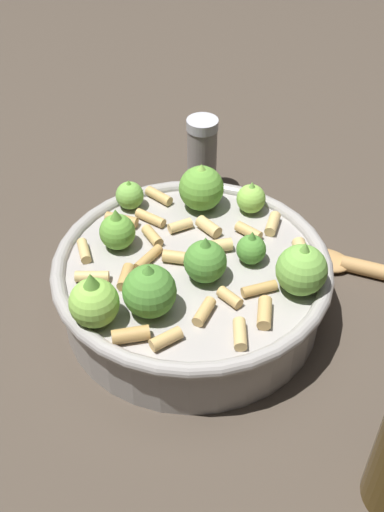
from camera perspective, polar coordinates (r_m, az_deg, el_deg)
ground_plane at (r=0.61m, az=0.00°, el=-4.89°), size 2.40×2.40×0.00m
cooking_pan at (r=0.58m, az=-0.02°, el=-2.11°), size 0.26×0.26×0.11m
pepper_shaker at (r=0.74m, az=0.93°, el=9.22°), size 0.04×0.04×0.10m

